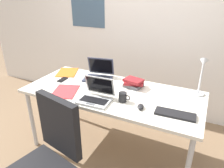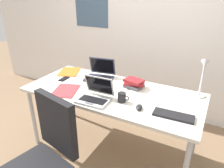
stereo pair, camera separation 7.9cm
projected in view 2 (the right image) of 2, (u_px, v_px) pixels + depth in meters
The scene contains 14 objects.
ground_plane at pixel (112, 148), 2.44m from camera, with size 12.00×12.00×0.00m, color #7A6047.
wall_back at pixel (151, 21), 2.78m from camera, with size 6.00×0.13×2.60m.
desk at pixel (112, 96), 2.16m from camera, with size 1.80×0.80×0.74m.
desk_lamp at pixel (202, 78), 1.93m from camera, with size 0.12×0.18×0.40m.
laptop_mid_desk at pixel (95, 96), 1.94m from camera, with size 0.31×0.28×0.21m.
laptop_back_right at pixel (100, 75), 2.42m from camera, with size 0.35×0.32×0.23m.
external_keyboard at pixel (174, 115), 1.70m from camera, with size 0.33×0.12×0.02m, color black.
computer_mouse at pixel (139, 107), 1.81m from camera, with size 0.06×0.10×0.03m, color black.
cell_phone at pixel (64, 79), 2.41m from camera, with size 0.06×0.14×0.01m, color black.
book_stack at pixel (134, 83), 2.20m from camera, with size 0.23×0.19×0.09m.
paper_folder_by_keyboard at pixel (69, 72), 2.62m from camera, with size 0.23×0.31×0.01m, color orange.
paper_folder_back_right at pixel (66, 90), 2.14m from camera, with size 0.23×0.31×0.01m, color red.
coffee_mug at pixel (122, 97), 1.92m from camera, with size 0.11×0.08×0.09m.
office_chair at pixel (43, 168), 1.65m from camera, with size 0.53×0.58×0.97m.
Camera 2 is at (0.90, -1.68, 1.69)m, focal length 33.38 mm.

